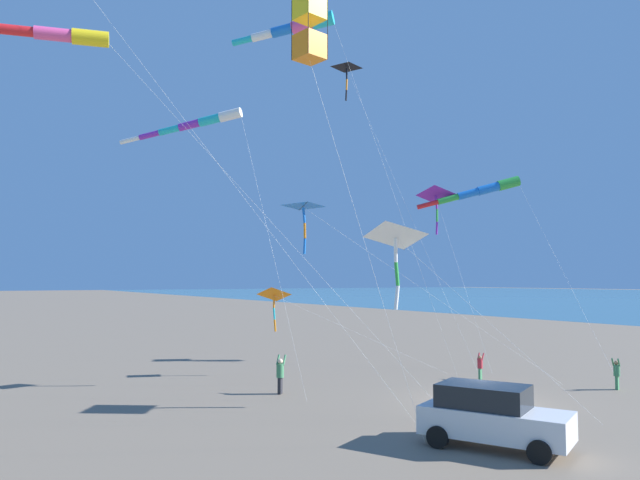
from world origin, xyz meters
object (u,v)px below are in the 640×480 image
at_px(kite_windsock_blue_topmost, 196,124).
at_px(kite_box_yellow_midlevel, 310,28).
at_px(person_child_green_jacket, 617,372).
at_px(kite_delta_striped_overhead, 347,68).
at_px(kite_delta_teal_far_right, 304,206).
at_px(person_child_grey_jacket, 480,365).
at_px(parked_car, 492,415).
at_px(kite_windsock_long_streamer_left, 482,190).
at_px(cooler_box, 532,423).
at_px(kite_windsock_green_low_center, 57,35).
at_px(kite_delta_red_high_left, 396,237).
at_px(person_adult_flyer, 280,373).
at_px(kite_delta_small_distant, 436,196).
at_px(kite_delta_long_streamer_right, 275,295).
at_px(kite_windsock_orange_high_right, 296,27).

relative_size(kite_windsock_blue_topmost, kite_box_yellow_midlevel, 0.98).
relative_size(person_child_green_jacket, kite_delta_striped_overhead, 0.07).
height_order(person_child_green_jacket, kite_delta_teal_far_right, kite_delta_teal_far_right).
height_order(person_child_green_jacket, person_child_grey_jacket, person_child_green_jacket).
distance_m(parked_car, kite_windsock_blue_topmost, 18.63).
distance_m(parked_car, person_child_grey_jacket, 12.57).
bearing_deg(kite_delta_striped_overhead, kite_windsock_long_streamer_left, -66.34).
relative_size(cooler_box, kite_delta_teal_far_right, 0.05).
xyz_separation_m(parked_car, kite_windsock_long_streamer_left, (14.92, 14.21, 9.86)).
bearing_deg(kite_windsock_green_low_center, kite_delta_red_high_left, -21.12).
bearing_deg(person_child_green_jacket, kite_box_yellow_midlevel, -174.07).
distance_m(kite_windsock_long_streamer_left, kite_box_yellow_midlevel, 23.73).
bearing_deg(cooler_box, person_adult_flyer, 113.68).
bearing_deg(kite_delta_small_distant, kite_delta_long_streamer_right, -177.98).
xyz_separation_m(parked_car, person_child_green_jacket, (12.14, 3.66, -0.16)).
bearing_deg(kite_windsock_blue_topmost, kite_box_yellow_midlevel, -94.04).
bearing_deg(person_child_grey_jacket, kite_delta_red_high_left, -159.52).
height_order(kite_windsock_orange_high_right, kite_box_yellow_midlevel, kite_windsock_orange_high_right).
height_order(kite_windsock_blue_topmost, kite_box_yellow_midlevel, kite_box_yellow_midlevel).
height_order(kite_delta_striped_overhead, kite_delta_long_streamer_right, kite_delta_striped_overhead).
bearing_deg(kite_windsock_orange_high_right, kite_windsock_green_low_center, -161.29).
bearing_deg(kite_windsock_orange_high_right, kite_delta_red_high_left, -92.18).
distance_m(person_child_grey_jacket, kite_delta_teal_far_right, 11.99).
height_order(cooler_box, person_child_grey_jacket, person_child_grey_jacket).
xyz_separation_m(parked_car, kite_box_yellow_midlevel, (-5.27, 1.85, 11.46)).
distance_m(kite_delta_red_high_left, kite_windsock_long_streamer_left, 16.38).
height_order(kite_windsock_orange_high_right, kite_delta_striped_overhead, kite_delta_striped_overhead).
bearing_deg(kite_delta_red_high_left, person_child_green_jacket, -12.57).
xyz_separation_m(cooler_box, kite_windsock_long_streamer_left, (12.08, 13.37, 10.60)).
bearing_deg(kite_delta_long_streamer_right, kite_delta_striped_overhead, 38.56).
distance_m(parked_car, kite_delta_small_distant, 22.54).
xyz_separation_m(kite_delta_red_high_left, kite_delta_teal_far_right, (-0.74, 6.31, 1.87)).
height_order(parked_car, kite_delta_teal_far_right, kite_delta_teal_far_right).
relative_size(kite_windsock_orange_high_right, kite_delta_striped_overhead, 0.92).
bearing_deg(kite_box_yellow_midlevel, kite_windsock_blue_topmost, 85.96).
bearing_deg(kite_box_yellow_midlevel, person_child_green_jacket, 5.93).
relative_size(person_child_grey_jacket, kite_delta_small_distant, 0.12).
distance_m(person_child_green_jacket, kite_delta_teal_far_right, 16.49).
height_order(kite_windsock_orange_high_right, kite_delta_red_high_left, kite_windsock_orange_high_right).
distance_m(person_child_grey_jacket, kite_windsock_green_low_center, 24.08).
xyz_separation_m(person_child_green_jacket, kite_box_yellow_midlevel, (-17.42, -1.81, 11.62)).
xyz_separation_m(person_adult_flyer, person_child_grey_jacket, (10.40, -1.89, -0.20)).
relative_size(cooler_box, person_child_grey_jacket, 0.47).
height_order(person_child_grey_jacket, kite_windsock_blue_topmost, kite_windsock_blue_topmost).
bearing_deg(kite_windsock_green_low_center, kite_delta_long_streamer_right, 22.45).
relative_size(person_adult_flyer, kite_delta_striped_overhead, 0.08).
xyz_separation_m(kite_windsock_blue_topmost, kite_delta_long_streamer_right, (5.07, 1.66, -8.23)).
distance_m(person_child_green_jacket, kite_windsock_green_low_center, 27.69).
bearing_deg(kite_delta_teal_far_right, person_child_green_jacket, -36.98).
distance_m(person_adult_flyer, kite_delta_red_high_left, 8.02).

